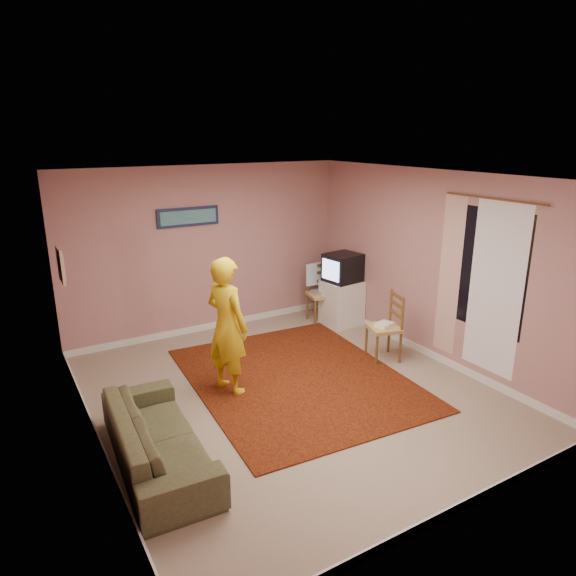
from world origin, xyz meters
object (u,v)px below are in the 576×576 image
tv_cabinet (342,302)px  person (227,326)px  chair_b (384,320)px  sofa (158,437)px  chair_a (322,288)px  crt_tv (343,268)px

tv_cabinet → person: person is taller
person → chair_b: bearing=-115.8°
sofa → person: (1.19, 0.99, 0.57)m
tv_cabinet → chair_a: chair_a is taller
chair_a → tv_cabinet: bearing=-38.6°
chair_b → sofa: size_ratio=0.28×
chair_a → person: size_ratio=0.31×
tv_cabinet → sofa: size_ratio=0.39×
tv_cabinet → chair_a: (-0.22, 0.26, 0.22)m
chair_b → person: 2.27m
crt_tv → chair_a: (-0.22, 0.26, -0.37)m
chair_b → chair_a: bearing=-166.8°
crt_tv → chair_b: bearing=-110.0°
tv_cabinet → sofa: bearing=-150.1°
tv_cabinet → crt_tv: (-0.01, -0.00, 0.59)m
tv_cabinet → chair_b: bearing=-102.9°
sofa → person: size_ratio=1.12×
crt_tv → chair_b: (-0.32, -1.42, -0.38)m
sofa → person: person is taller
chair_a → person: (-2.34, -1.42, 0.26)m
chair_a → sofa: size_ratio=0.28×
chair_a → sofa: (-3.53, -2.42, -0.31)m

